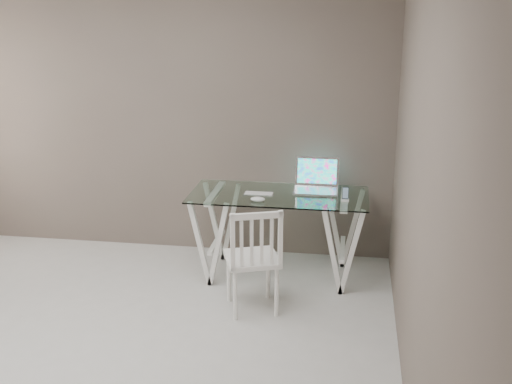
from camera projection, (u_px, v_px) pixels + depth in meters
The scene contains 7 objects.
room at pixel (58, 112), 3.68m from camera, with size 4.50×4.52×2.71m.
desk at pixel (279, 234), 5.52m from camera, with size 1.50×0.70×0.75m.
chair at pixel (254, 256), 4.83m from camera, with size 0.50×0.50×0.86m.
laptop at pixel (316, 182), 5.52m from camera, with size 0.38×0.33×0.26m.
keyboard at pixel (259, 194), 5.41m from camera, with size 0.25×0.11×0.01m, color silver.
mouse at pixel (258, 199), 5.22m from camera, with size 0.12×0.07×0.04m, color white.
phone_dock at pixel (345, 197), 5.23m from camera, with size 0.06×0.06×0.12m.
Camera 1 is at (1.62, -3.42, 2.36)m, focal length 45.00 mm.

